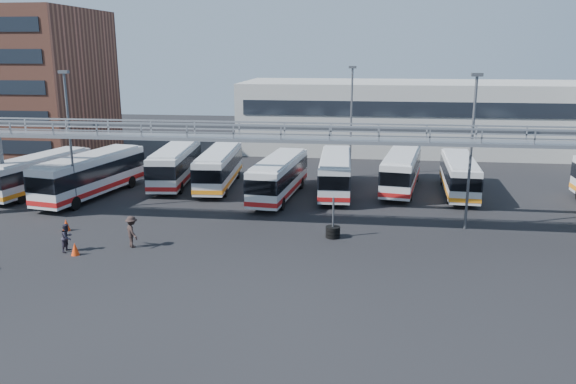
# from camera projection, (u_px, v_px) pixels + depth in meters

# --- Properties ---
(ground) EXTENTS (140.00, 140.00, 0.00)m
(ground) POSITION_uv_depth(u_px,v_px,m) (271.00, 258.00, 32.26)
(ground) COLOR black
(ground) RESTS_ON ground
(gantry) EXTENTS (51.40, 5.15, 7.10)m
(gantry) POSITION_uv_depth(u_px,v_px,m) (285.00, 146.00, 36.55)
(gantry) COLOR gray
(gantry) RESTS_ON ground
(apartment_building) EXTENTS (18.00, 15.00, 16.00)m
(apartment_building) POSITION_uv_depth(u_px,v_px,m) (15.00, 83.00, 63.36)
(apartment_building) COLOR brown
(apartment_building) RESTS_ON ground
(warehouse) EXTENTS (42.00, 14.00, 8.00)m
(warehouse) POSITION_uv_depth(u_px,v_px,m) (421.00, 116.00, 66.31)
(warehouse) COLOR #9E9E99
(warehouse) RESTS_ON ground
(light_pole_left) EXTENTS (0.70, 0.35, 10.21)m
(light_pole_left) POSITION_uv_depth(u_px,v_px,m) (70.00, 134.00, 40.53)
(light_pole_left) COLOR #4C4F54
(light_pole_left) RESTS_ON ground
(light_pole_mid) EXTENTS (0.70, 0.35, 10.21)m
(light_pole_mid) POSITION_uv_depth(u_px,v_px,m) (472.00, 144.00, 36.09)
(light_pole_mid) COLOR #4C4F54
(light_pole_mid) RESTS_ON ground
(light_pole_back) EXTENTS (0.70, 0.35, 10.21)m
(light_pole_back) POSITION_uv_depth(u_px,v_px,m) (351.00, 116.00, 51.50)
(light_pole_back) COLOR #4C4F54
(light_pole_back) RESTS_ON ground
(bus_0) EXTENTS (4.43, 10.67, 3.16)m
(bus_0) POSITION_uv_depth(u_px,v_px,m) (40.00, 172.00, 46.52)
(bus_0) COLOR silver
(bus_0) RESTS_ON ground
(bus_1) EXTENTS (4.77, 11.82, 3.50)m
(bus_1) POSITION_uv_depth(u_px,v_px,m) (91.00, 174.00, 45.12)
(bus_1) COLOR silver
(bus_1) RESTS_ON ground
(bus_2) EXTENTS (3.59, 11.16, 3.33)m
(bus_2) POSITION_uv_depth(u_px,v_px,m) (176.00, 164.00, 49.59)
(bus_2) COLOR silver
(bus_2) RESTS_ON ground
(bus_3) EXTENTS (3.11, 10.75, 3.22)m
(bus_3) POSITION_uv_depth(u_px,v_px,m) (219.00, 167.00, 48.56)
(bus_3) COLOR silver
(bus_3) RESTS_ON ground
(bus_4) EXTENTS (3.59, 10.95, 3.26)m
(bus_4) POSITION_uv_depth(u_px,v_px,m) (279.00, 176.00, 44.93)
(bus_4) COLOR silver
(bus_4) RESTS_ON ground
(bus_5) EXTENTS (2.74, 10.68, 3.23)m
(bus_5) POSITION_uv_depth(u_px,v_px,m) (335.00, 172.00, 46.43)
(bus_5) COLOR silver
(bus_5) RESTS_ON ground
(bus_6) EXTENTS (4.15, 10.94, 3.25)m
(bus_6) POSITION_uv_depth(u_px,v_px,m) (401.00, 169.00, 47.46)
(bus_6) COLOR silver
(bus_6) RESTS_ON ground
(bus_7) EXTENTS (2.95, 10.23, 3.07)m
(bus_7) POSITION_uv_depth(u_px,v_px,m) (459.00, 174.00, 46.03)
(bus_7) COLOR silver
(bus_7) RESTS_ON ground
(pedestrian_b) EXTENTS (0.71, 0.88, 1.69)m
(pedestrian_b) POSITION_uv_depth(u_px,v_px,m) (67.00, 238.00, 33.12)
(pedestrian_b) COLOR #272431
(pedestrian_b) RESTS_ON ground
(pedestrian_c) EXTENTS (1.37, 1.42, 1.94)m
(pedestrian_c) POSITION_uv_depth(u_px,v_px,m) (132.00, 232.00, 33.78)
(pedestrian_c) COLOR #2C201D
(pedestrian_c) RESTS_ON ground
(cone_left) EXTENTS (0.56, 0.56, 0.76)m
(cone_left) POSITION_uv_depth(u_px,v_px,m) (75.00, 249.00, 32.59)
(cone_left) COLOR #E93A0C
(cone_left) RESTS_ON ground
(cone_right) EXTENTS (0.55, 0.55, 0.79)m
(cone_right) POSITION_uv_depth(u_px,v_px,m) (66.00, 225.00, 37.00)
(cone_right) COLOR #E93A0C
(cone_right) RESTS_ON ground
(tire_stack) EXTENTS (0.92, 0.92, 2.63)m
(tire_stack) POSITION_uv_depth(u_px,v_px,m) (333.00, 231.00, 35.63)
(tire_stack) COLOR black
(tire_stack) RESTS_ON ground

